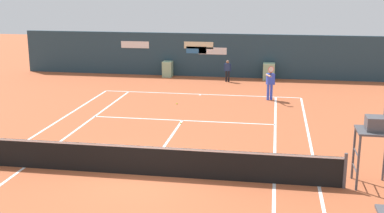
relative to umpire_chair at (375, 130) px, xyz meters
name	(u,v)px	position (x,y,z in m)	size (l,w,h in m)	color
ground_plane	(149,168)	(-6.80, 0.22, -1.69)	(80.00, 80.00, 0.01)	#B25633
tennis_net	(144,160)	(-6.80, -0.35, -1.19)	(12.10, 0.10, 1.07)	#4C4C51
sponsor_back_wall	(214,56)	(-6.76, 16.62, -0.37)	(25.00, 1.02, 2.74)	#233D4C
umpire_chair	(375,130)	(0.00, 0.00, 0.00)	(1.00, 1.00, 2.50)	#47474C
player_on_baseline	(270,81)	(-3.11, 10.61, -0.73)	(0.49, 0.83, 1.83)	blue
ball_kid_right_post	(228,69)	(-5.71, 15.07, -0.94)	(0.44, 0.18, 1.31)	black
tennis_ball_mid_court	(177,104)	(-7.61, 8.92, -1.66)	(0.07, 0.07, 0.07)	#CCE033
tennis_ball_near_service_line	(181,123)	(-6.77, 5.52, -1.66)	(0.07, 0.07, 0.07)	#CCE033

